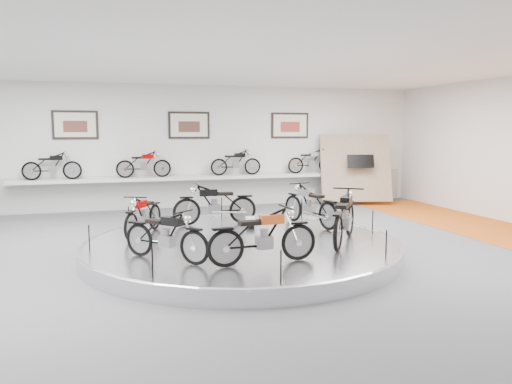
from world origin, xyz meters
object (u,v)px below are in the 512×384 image
object	(u,v)px
shelf	(191,178)
bike_a	(310,205)
display_platform	(241,247)
bike_d	(166,235)
bike_f	(345,217)
bike_b	(215,204)
bike_c	(143,215)
bike_e	(263,236)

from	to	relation	value
shelf	bike_a	distance (m)	5.66
shelf	display_platform	bearing A→B (deg)	-90.00
bike_d	bike_f	size ratio (longest dim) A/B	0.84
display_platform	bike_b	bearing A→B (deg)	95.12
bike_d	bike_f	xyz separation A→B (m)	(3.54, 0.32, 0.09)
shelf	bike_d	xyz separation A→B (m)	(-1.65, -7.57, -0.25)
bike_a	bike_b	xyz separation A→B (m)	(-2.12, 0.75, 0.00)
bike_a	shelf	bearing A→B (deg)	5.10
bike_a	bike_b	distance (m)	2.25
shelf	bike_a	world-z (taller)	bike_a
display_platform	bike_c	xyz separation A→B (m)	(-1.88, 1.09, 0.59)
shelf	bike_c	distance (m)	5.64
shelf	bike_c	xyz separation A→B (m)	(-1.88, -5.31, -0.26)
bike_d	shelf	bearing A→B (deg)	123.88
shelf	bike_f	world-z (taller)	bike_f
shelf	bike_c	world-z (taller)	bike_c
bike_c	bike_d	bearing A→B (deg)	33.97
bike_c	display_platform	bearing A→B (deg)	88.05
bike_c	bike_f	distance (m)	4.24
display_platform	bike_a	size ratio (longest dim) A/B	3.81
bike_a	bike_c	bearing A→B (deg)	74.82
bike_d	bike_f	distance (m)	3.56
bike_c	bike_e	distance (m)	3.43
bike_b	bike_c	size ratio (longest dim) A/B	1.12
bike_c	bike_e	bearing A→B (deg)	59.20
bike_c	bike_d	xyz separation A→B (m)	(0.23, -2.27, 0.01)
display_platform	bike_c	size ratio (longest dim) A/B	4.25
bike_a	display_platform	bearing A→B (deg)	103.98
bike_b	bike_f	bearing A→B (deg)	130.40
bike_a	bike_d	distance (m)	4.26
shelf	bike_a	bearing A→B (deg)	-69.75
bike_d	bike_e	bearing A→B (deg)	22.38
bike_a	bike_b	world-z (taller)	bike_b
bike_e	bike_b	bearing A→B (deg)	87.01
bike_a	bike_f	bearing A→B (deg)	162.73
bike_b	shelf	bearing A→B (deg)	-89.04
display_platform	shelf	distance (m)	6.46
bike_f	bike_d	bearing A→B (deg)	130.76
bike_c	bike_e	world-z (taller)	bike_e
bike_b	bike_d	xyz separation A→B (m)	(-1.49, -3.01, -0.05)
shelf	bike_c	size ratio (longest dim) A/B	7.30
bike_c	bike_d	distance (m)	2.28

